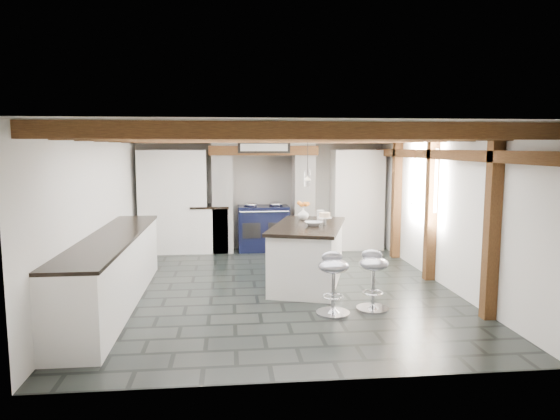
{
  "coord_description": "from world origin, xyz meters",
  "views": [
    {
      "loc": [
        -0.68,
        -7.14,
        2.06
      ],
      "look_at": [
        0.1,
        0.4,
        1.1
      ],
      "focal_mm": 32.0,
      "sensor_mm": 36.0,
      "label": 1
    }
  ],
  "objects": [
    {
      "name": "bar_stool_near",
      "position": [
        1.13,
        -1.14,
        0.48
      ],
      "size": [
        0.48,
        0.48,
        0.77
      ],
      "rotation": [
        0.0,
        0.0,
        -0.35
      ],
      "color": "silver",
      "rests_on": "ground"
    },
    {
      "name": "range_cooker",
      "position": [
        0.0,
        2.68,
        0.47
      ],
      "size": [
        1.0,
        0.63,
        0.99
      ],
      "color": "black",
      "rests_on": "ground"
    },
    {
      "name": "room_shell",
      "position": [
        -0.61,
        1.42,
        1.07
      ],
      "size": [
        6.0,
        6.03,
        6.0
      ],
      "color": "silver",
      "rests_on": "ground"
    },
    {
      "name": "bar_stool_far",
      "position": [
        0.59,
        -1.25,
        0.48
      ],
      "size": [
        0.42,
        0.42,
        0.78
      ],
      "rotation": [
        0.0,
        0.0,
        -0.02
      ],
      "color": "silver",
      "rests_on": "ground"
    },
    {
      "name": "kitchen_island",
      "position": [
        0.49,
        0.12,
        0.47
      ],
      "size": [
        1.47,
        2.05,
        1.22
      ],
      "rotation": [
        0.0,
        0.0,
        -0.3
      ],
      "color": "white",
      "rests_on": "ground"
    },
    {
      "name": "ground",
      "position": [
        0.0,
        0.0,
        0.0
      ],
      "size": [
        6.0,
        6.0,
        0.0
      ],
      "primitive_type": "plane",
      "color": "black",
      "rests_on": "ground"
    }
  ]
}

